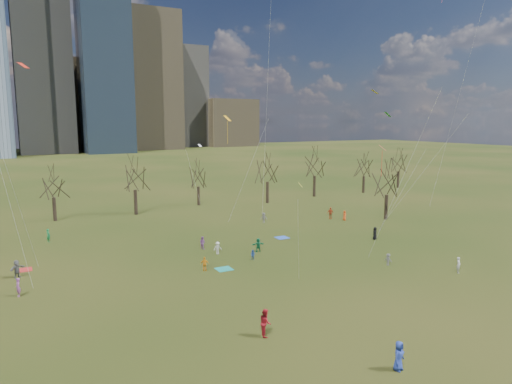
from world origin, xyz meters
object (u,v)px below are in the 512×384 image
person_4 (205,264)px  blanket_crimson (23,270)px  blanket_teal (224,269)px  person_1 (458,265)px  person_2 (265,322)px  blanket_navy (282,238)px  person_0 (399,356)px

person_4 → blanket_crimson: bearing=-2.3°
blanket_teal → blanket_crimson: size_ratio=1.00×
person_1 → person_2: person_2 is taller
blanket_navy → person_0: person_0 is taller
person_0 → person_2: size_ratio=0.93×
person_1 → person_2: size_ratio=0.81×
person_0 → person_1: (18.74, 10.36, -0.12)m
person_4 → person_1: bearing=177.6°
blanket_teal → person_2: 15.17m
person_0 → person_1: bearing=9.8°
blanket_teal → person_2: person_2 is taller
person_1 → blanket_teal: bearing=102.3°
blanket_teal → person_1: 23.50m
person_0 → person_1: person_0 is taller
person_0 → blanket_teal: bearing=74.4°
person_2 → blanket_teal: bearing=5.0°
blanket_navy → person_4: (-13.85, -7.67, 0.73)m
person_1 → person_4: bearing=103.9°
blanket_crimson → person_0: person_0 is taller
blanket_crimson → person_1: person_1 is taller
person_1 → person_4: person_1 is taller
person_2 → person_4: size_ratio=1.33×
person_1 → blanket_crimson: bearing=103.9°
blanket_crimson → person_1: (38.19, -21.56, 0.79)m
blanket_navy → person_1: 21.79m
blanket_crimson → blanket_navy: bearing=-2.7°
blanket_crimson → person_2: person_2 is taller
person_2 → person_1: bearing=-65.3°
blanket_teal → blanket_navy: 14.36m
blanket_teal → person_0: size_ratio=0.87×
blanket_navy → person_0: size_ratio=0.87×
blanket_crimson → person_2: bearing=-58.9°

